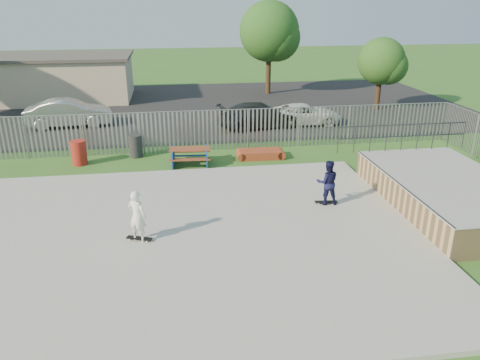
{
  "coord_description": "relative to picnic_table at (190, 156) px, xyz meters",
  "views": [
    {
      "loc": [
        -0.05,
        -12.99,
        7.02
      ],
      "look_at": [
        2.18,
        2.0,
        1.1
      ],
      "focal_mm": 35.0,
      "sensor_mm": 36.0,
      "label": 1
    }
  ],
  "objects": [
    {
      "name": "skateboard_b",
      "position": [
        -1.89,
        -7.13,
        -0.2
      ],
      "size": [
        0.82,
        0.47,
        0.08
      ],
      "rotation": [
        0.0,
        0.0,
        -0.37
      ],
      "color": "black",
      "rests_on": "concrete_slab"
    },
    {
      "name": "tree_right",
      "position": [
        13.0,
        9.46,
        2.76
      ],
      "size": [
        3.04,
        3.04,
        4.69
      ],
      "color": "#3E2818",
      "rests_on": "ground"
    },
    {
      "name": "picnic_table",
      "position": [
        0.0,
        0.0,
        0.0
      ],
      "size": [
        1.91,
        1.61,
        0.76
      ],
      "rotation": [
        0.0,
        0.0,
        -0.07
      ],
      "color": "brown",
      "rests_on": "ground"
    },
    {
      "name": "quarter_pipe",
      "position": [
        8.84,
        -5.99,
        0.17
      ],
      "size": [
        5.5,
        7.05,
        2.19
      ],
      "color": "tan",
      "rests_on": "ground"
    },
    {
      "name": "fence",
      "position": [
        0.34,
        -2.44,
        0.61
      ],
      "size": [
        26.04,
        16.02,
        2.0
      ],
      "color": "gray",
      "rests_on": "ground"
    },
    {
      "name": "concrete_slab",
      "position": [
        -0.66,
        -7.03,
        -0.31
      ],
      "size": [
        15.0,
        12.0,
        0.15
      ],
      "primitive_type": "cube",
      "color": "#9F9F9A",
      "rests_on": "ground"
    },
    {
      "name": "trash_bin_red",
      "position": [
        -4.92,
        0.75,
        0.16
      ],
      "size": [
        0.66,
        0.66,
        1.1
      ],
      "primitive_type": "cylinder",
      "color": "maroon",
      "rests_on": "ground"
    },
    {
      "name": "trash_bin_grey",
      "position": [
        -2.47,
        1.5,
        0.14
      ],
      "size": [
        0.63,
        0.63,
        1.06
      ],
      "primitive_type": "cylinder",
      "color": "#27272A",
      "rests_on": "ground"
    },
    {
      "name": "tree_mid",
      "position": [
        6.86,
        15.95,
        4.27
      ],
      "size": [
        4.48,
        4.48,
        6.92
      ],
      "color": "#412D1A",
      "rests_on": "ground"
    },
    {
      "name": "car_dark",
      "position": [
        4.31,
        5.91,
        0.34
      ],
      "size": [
        5.12,
        2.77,
        1.41
      ],
      "primitive_type": "imported",
      "rotation": [
        0.0,
        0.0,
        1.74
      ],
      "color": "black",
      "rests_on": "parking_lot"
    },
    {
      "name": "skateboard_a",
      "position": [
        4.59,
        -5.35,
        -0.2
      ],
      "size": [
        0.82,
        0.28,
        0.08
      ],
      "rotation": [
        0.0,
        0.0,
        -0.11
      ],
      "color": "black",
      "rests_on": "concrete_slab"
    },
    {
      "name": "ground",
      "position": [
        -0.66,
        -7.03,
        -0.39
      ],
      "size": [
        120.0,
        120.0,
        0.0
      ],
      "primitive_type": "plane",
      "color": "#376322",
      "rests_on": "ground"
    },
    {
      "name": "skater_navy",
      "position": [
        4.59,
        -5.35,
        0.57
      ],
      "size": [
        0.85,
        0.69,
        1.62
      ],
      "primitive_type": "imported",
      "rotation": [
        0.0,
        0.0,
        3.04
      ],
      "color": "#111338",
      "rests_on": "concrete_slab"
    },
    {
      "name": "building",
      "position": [
        -8.66,
        15.97,
        1.22
      ],
      "size": [
        10.4,
        6.4,
        3.2
      ],
      "color": "#C3B296",
      "rests_on": "ground"
    },
    {
      "name": "parking_lot",
      "position": [
        -0.66,
        11.97,
        -0.38
      ],
      "size": [
        40.0,
        18.0,
        0.02
      ],
      "primitive_type": "cube",
      "color": "black",
      "rests_on": "ground"
    },
    {
      "name": "car_white",
      "position": [
        7.05,
        6.23,
        0.23
      ],
      "size": [
        4.31,
        2.04,
        1.19
      ],
      "primitive_type": "imported",
      "rotation": [
        0.0,
        0.0,
        1.55
      ],
      "color": "white",
      "rests_on": "parking_lot"
    },
    {
      "name": "funbox",
      "position": [
        3.31,
        0.46,
        -0.2
      ],
      "size": [
        1.9,
        0.98,
        0.37
      ],
      "rotation": [
        0.0,
        0.0,
        -0.03
      ],
      "color": "maroon",
      "rests_on": "ground"
    },
    {
      "name": "skater_white",
      "position": [
        -1.89,
        -7.13,
        0.57
      ],
      "size": [
        0.71,
        0.64,
        1.62
      ],
      "primitive_type": "imported",
      "rotation": [
        0.0,
        0.0,
        2.6
      ],
      "color": "white",
      "rests_on": "concrete_slab"
    },
    {
      "name": "car_silver",
      "position": [
        -6.6,
        7.71,
        0.42
      ],
      "size": [
        4.93,
        2.16,
        1.58
      ],
      "primitive_type": "imported",
      "rotation": [
        0.0,
        0.0,
        1.68
      ],
      "color": "silver",
      "rests_on": "parking_lot"
    }
  ]
}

